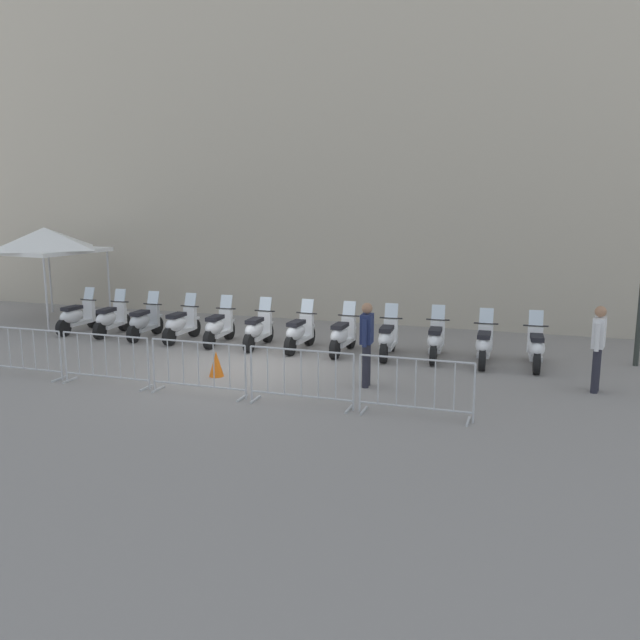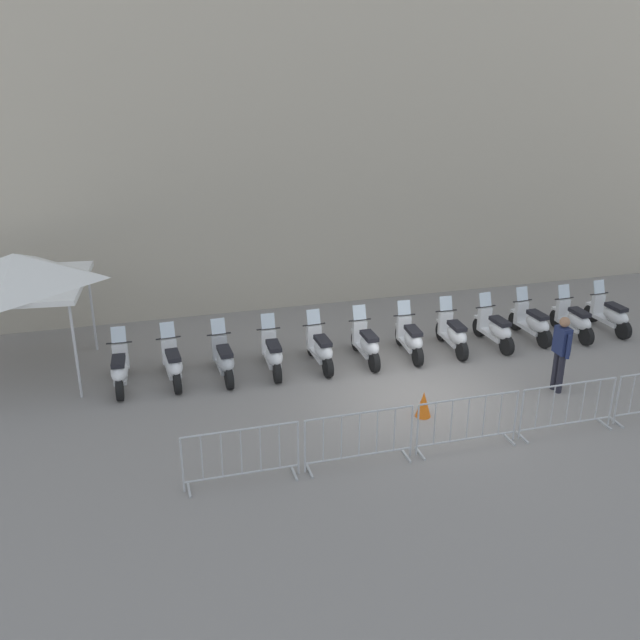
# 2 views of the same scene
# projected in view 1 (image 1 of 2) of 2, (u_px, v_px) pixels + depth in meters

# --- Properties ---
(ground_plane) EXTENTS (120.00, 120.00, 0.00)m
(ground_plane) POSITION_uv_depth(u_px,v_px,m) (247.00, 367.00, 14.95)
(ground_plane) COLOR gray
(building_facade) EXTENTS (28.09, 5.48, 15.90)m
(building_facade) POSITION_uv_depth(u_px,v_px,m) (340.00, 61.00, 20.20)
(building_facade) COLOR #B2A893
(building_facade) RESTS_ON ground
(motorcycle_0) EXTENTS (0.56, 1.72, 1.24)m
(motorcycle_0) POSITION_uv_depth(u_px,v_px,m) (77.00, 317.00, 18.66)
(motorcycle_0) COLOR black
(motorcycle_0) RESTS_ON ground
(motorcycle_1) EXTENTS (0.65, 1.72, 1.24)m
(motorcycle_1) POSITION_uv_depth(u_px,v_px,m) (110.00, 319.00, 18.29)
(motorcycle_1) COLOR black
(motorcycle_1) RESTS_ON ground
(motorcycle_2) EXTENTS (0.63, 1.72, 1.24)m
(motorcycle_2) POSITION_uv_depth(u_px,v_px,m) (144.00, 322.00, 17.86)
(motorcycle_2) COLOR black
(motorcycle_2) RESTS_ON ground
(motorcycle_3) EXTENTS (0.56, 1.73, 1.24)m
(motorcycle_3) POSITION_uv_depth(u_px,v_px,m) (180.00, 325.00, 17.52)
(motorcycle_3) COLOR black
(motorcycle_3) RESTS_ON ground
(motorcycle_4) EXTENTS (0.63, 1.72, 1.24)m
(motorcycle_4) POSITION_uv_depth(u_px,v_px,m) (218.00, 328.00, 17.15)
(motorcycle_4) COLOR black
(motorcycle_4) RESTS_ON ground
(motorcycle_5) EXTENTS (0.60, 1.72, 1.24)m
(motorcycle_5) POSITION_uv_depth(u_px,v_px,m) (257.00, 330.00, 16.78)
(motorcycle_5) COLOR black
(motorcycle_5) RESTS_ON ground
(motorcycle_6) EXTENTS (0.56, 1.73, 1.24)m
(motorcycle_6) POSITION_uv_depth(u_px,v_px,m) (299.00, 333.00, 16.45)
(motorcycle_6) COLOR black
(motorcycle_6) RESTS_ON ground
(motorcycle_7) EXTENTS (0.56, 1.73, 1.24)m
(motorcycle_7) POSITION_uv_depth(u_px,v_px,m) (342.00, 336.00, 16.10)
(motorcycle_7) COLOR black
(motorcycle_7) RESTS_ON ground
(motorcycle_8) EXTENTS (0.66, 1.72, 1.24)m
(motorcycle_8) POSITION_uv_depth(u_px,v_px,m) (387.00, 339.00, 15.74)
(motorcycle_8) COLOR black
(motorcycle_8) RESTS_ON ground
(motorcycle_9) EXTENTS (0.66, 1.72, 1.24)m
(motorcycle_9) POSITION_uv_depth(u_px,v_px,m) (436.00, 341.00, 15.52)
(motorcycle_9) COLOR black
(motorcycle_9) RESTS_ON ground
(motorcycle_10) EXTENTS (0.61, 1.72, 1.24)m
(motorcycle_10) POSITION_uv_depth(u_px,v_px,m) (484.00, 346.00, 15.04)
(motorcycle_10) COLOR black
(motorcycle_10) RESTS_ON ground
(motorcycle_11) EXTENTS (0.65, 1.72, 1.24)m
(motorcycle_11) POSITION_uv_depth(u_px,v_px,m) (536.00, 349.00, 14.76)
(motorcycle_11) COLOR black
(motorcycle_11) RESTS_ON ground
(barrier_segment_0) EXTENTS (2.03, 0.65, 1.07)m
(barrier_segment_0) POSITION_uv_depth(u_px,v_px,m) (22.00, 353.00, 14.08)
(barrier_segment_0) COLOR #B2B5B7
(barrier_segment_0) RESTS_ON ground
(barrier_segment_1) EXTENTS (2.03, 0.65, 1.07)m
(barrier_segment_1) POSITION_uv_depth(u_px,v_px,m) (106.00, 360.00, 13.42)
(barrier_segment_1) COLOR #B2B5B7
(barrier_segment_1) RESTS_ON ground
(barrier_segment_2) EXTENTS (2.03, 0.65, 1.07)m
(barrier_segment_2) POSITION_uv_depth(u_px,v_px,m) (198.00, 369.00, 12.76)
(barrier_segment_2) COLOR #B2B5B7
(barrier_segment_2) RESTS_ON ground
(barrier_segment_3) EXTENTS (2.03, 0.65, 1.07)m
(barrier_segment_3) POSITION_uv_depth(u_px,v_px,m) (301.00, 378.00, 12.10)
(barrier_segment_3) COLOR #B2B5B7
(barrier_segment_3) RESTS_ON ground
(barrier_segment_4) EXTENTS (2.03, 0.65, 1.07)m
(barrier_segment_4) POSITION_uv_depth(u_px,v_px,m) (415.00, 388.00, 11.44)
(barrier_segment_4) COLOR #B2B5B7
(barrier_segment_4) RESTS_ON ground
(officer_near_row_end) EXTENTS (0.27, 0.54, 1.73)m
(officer_near_row_end) POSITION_uv_depth(u_px,v_px,m) (367.00, 339.00, 13.24)
(officer_near_row_end) COLOR #23232D
(officer_near_row_end) RESTS_ON ground
(officer_mid_plaza) EXTENTS (0.25, 0.55, 1.73)m
(officer_mid_plaza) POSITION_uv_depth(u_px,v_px,m) (598.00, 344.00, 12.86)
(officer_mid_plaza) COLOR #23232D
(officer_mid_plaza) RESTS_ON ground
(canopy_tent) EXTENTS (2.81, 2.81, 2.91)m
(canopy_tent) POSITION_uv_depth(u_px,v_px,m) (45.00, 240.00, 20.02)
(canopy_tent) COLOR silver
(canopy_tent) RESTS_ON ground
(traffic_cone) EXTENTS (0.32, 0.32, 0.55)m
(traffic_cone) POSITION_uv_depth(u_px,v_px,m) (216.00, 364.00, 14.13)
(traffic_cone) COLOR orange
(traffic_cone) RESTS_ON ground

